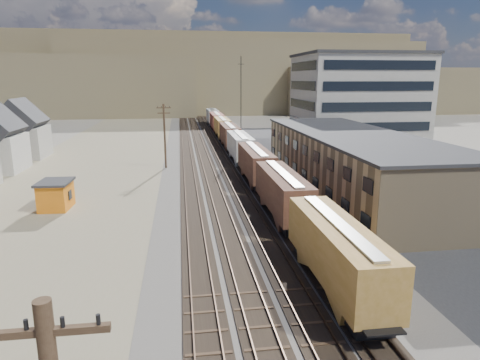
{
  "coord_description": "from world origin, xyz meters",
  "views": [
    {
      "loc": [
        -6.07,
        -25.01,
        13.67
      ],
      "look_at": [
        0.18,
        19.68,
        3.0
      ],
      "focal_mm": 32.0,
      "sensor_mm": 36.0,
      "label": 1
    }
  ],
  "objects": [
    {
      "name": "dirt_yard",
      "position": [
        -20.0,
        40.0,
        0.01
      ],
      "size": [
        24.0,
        180.0,
        0.03
      ],
      "primitive_type": "cube",
      "color": "#7C7255",
      "rests_on": "ground"
    },
    {
      "name": "hills_north",
      "position": [
        0.17,
        167.92,
        14.1
      ],
      "size": [
        265.0,
        80.0,
        32.0
      ],
      "color": "brown",
      "rests_on": "ground"
    },
    {
      "name": "office_tower",
      "position": [
        27.95,
        54.95,
        9.26
      ],
      "size": [
        22.6,
        18.6,
        18.45
      ],
      "color": "#9E998E",
      "rests_on": "ground"
    },
    {
      "name": "freight_train",
      "position": [
        3.8,
        53.12,
        2.79
      ],
      "size": [
        3.0,
        119.74,
        4.46
      ],
      "color": "black",
      "rests_on": "ground"
    },
    {
      "name": "parked_car_far",
      "position": [
        30.27,
        39.59,
        0.77
      ],
      "size": [
        3.37,
        4.88,
        1.54
      ],
      "primitive_type": "imported",
      "rotation": [
        0.0,
        0.0,
        0.38
      ],
      "color": "silver",
      "rests_on": "ground"
    },
    {
      "name": "parked_car_blue",
      "position": [
        24.73,
        57.41,
        0.74
      ],
      "size": [
        5.75,
        5.21,
        1.49
      ],
      "primitive_type": "imported",
      "rotation": [
        0.0,
        0.0,
        0.92
      ],
      "color": "navy",
      "rests_on": "ground"
    },
    {
      "name": "rail_tracks",
      "position": [
        -0.55,
        50.0,
        0.11
      ],
      "size": [
        11.4,
        200.0,
        0.24
      ],
      "color": "black",
      "rests_on": "ground"
    },
    {
      "name": "asphalt_lot",
      "position": [
        22.0,
        35.0,
        0.02
      ],
      "size": [
        26.0,
        120.0,
        0.04
      ],
      "primitive_type": "cube",
      "color": "#232326",
      "rests_on": "ground"
    },
    {
      "name": "warehouse",
      "position": [
        14.98,
        25.0,
        3.65
      ],
      "size": [
        12.4,
        40.4,
        7.25
      ],
      "color": "tan",
      "rests_on": "ground"
    },
    {
      "name": "ground",
      "position": [
        0.0,
        0.0,
        0.0
      ],
      "size": [
        300.0,
        300.0,
        0.0
      ],
      "primitive_type": "plane",
      "color": "#6B6356",
      "rests_on": "ground"
    },
    {
      "name": "ballast_bed",
      "position": [
        0.0,
        50.0,
        0.03
      ],
      "size": [
        18.0,
        200.0,
        0.06
      ],
      "primitive_type": "cube",
      "color": "#4C4742",
      "rests_on": "ground"
    },
    {
      "name": "parked_car_white",
      "position": [
        18.89,
        8.34,
        0.83
      ],
      "size": [
        2.34,
        5.18,
        1.65
      ],
      "primitive_type": "imported",
      "rotation": [
        0.0,
        0.0,
        -0.12
      ],
      "color": "silver",
      "rests_on": "ground"
    },
    {
      "name": "utility_pole_north",
      "position": [
        -8.5,
        42.0,
        5.3
      ],
      "size": [
        2.2,
        0.32,
        10.0
      ],
      "color": "#382619",
      "rests_on": "ground"
    },
    {
      "name": "radio_mast",
      "position": [
        6.0,
        60.0,
        9.12
      ],
      "size": [
        1.2,
        0.16,
        18.0
      ],
      "color": "black",
      "rests_on": "ground"
    },
    {
      "name": "maintenance_shed",
      "position": [
        -19.55,
        21.57,
        1.58
      ],
      "size": [
        3.44,
        4.36,
        3.09
      ],
      "color": "orange",
      "rests_on": "ground"
    }
  ]
}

